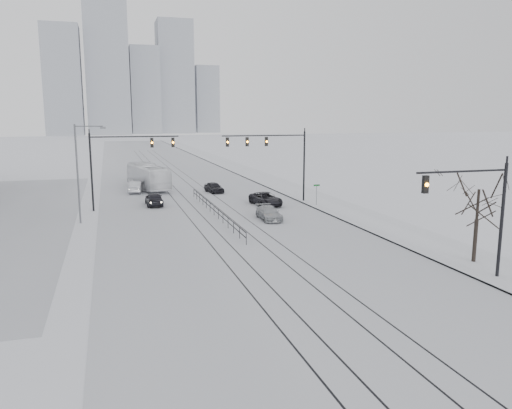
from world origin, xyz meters
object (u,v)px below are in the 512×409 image
(traffic_mast_near, at_px, (480,206))
(sedan_nb_right, at_px, (269,213))
(sedan_sb_inner, at_px, (154,199))
(sedan_nb_front, at_px, (266,199))
(box_truck, at_px, (148,177))
(bare_tree, at_px, (478,197))
(sedan_sb_outer, at_px, (136,187))
(sedan_nb_far, at_px, (214,187))

(traffic_mast_near, relative_size, sedan_nb_right, 1.61)
(sedan_sb_inner, distance_m, sedan_nb_front, 12.26)
(box_truck, bearing_deg, bare_tree, 101.70)
(sedan_nb_right, bearing_deg, box_truck, 112.08)
(sedan_sb_inner, bearing_deg, sedan_nb_front, 163.99)
(sedan_sb_outer, bearing_deg, sedan_nb_far, 173.45)
(sedan_sb_outer, bearing_deg, bare_tree, 126.85)
(sedan_nb_right, height_order, box_truck, box_truck)
(box_truck, bearing_deg, sedan_sb_outer, 47.37)
(sedan_sb_outer, height_order, sedan_nb_front, sedan_sb_outer)
(sedan_sb_outer, distance_m, sedan_nb_front, 18.96)
(sedan_nb_front, bearing_deg, sedan_sb_outer, 127.42)
(sedan_nb_right, distance_m, sedan_nb_far, 18.41)
(sedan_nb_front, distance_m, sedan_nb_far, 11.39)
(sedan_sb_outer, relative_size, box_truck, 0.37)
(sedan_sb_outer, xyz_separation_m, sedan_nb_right, (11.08, -21.18, -0.11))
(traffic_mast_near, bearing_deg, sedan_nb_front, 98.42)
(sedan_nb_front, bearing_deg, bare_tree, -81.86)
(traffic_mast_near, height_order, bare_tree, traffic_mast_near)
(traffic_mast_near, bearing_deg, box_truck, 109.24)
(sedan_sb_outer, relative_size, sedan_nb_far, 1.15)
(sedan_sb_inner, relative_size, sedan_nb_right, 1.01)
(bare_tree, relative_size, box_truck, 0.51)
(bare_tree, bearing_deg, box_truck, 113.37)
(sedan_sb_inner, height_order, sedan_nb_far, sedan_sb_inner)
(sedan_nb_front, bearing_deg, sedan_nb_far, 101.61)
(sedan_sb_inner, xyz_separation_m, box_truck, (0.39, 13.24, 0.92))
(sedan_sb_inner, xyz_separation_m, sedan_nb_front, (11.80, -3.32, -0.04))
(sedan_sb_inner, xyz_separation_m, sedan_nb_far, (8.25, 7.50, -0.09))
(sedan_nb_far, bearing_deg, sedan_sb_inner, -148.29)
(sedan_nb_front, xyz_separation_m, box_truck, (-11.41, 16.57, 0.96))
(traffic_mast_near, relative_size, bare_tree, 1.15)
(sedan_sb_inner, height_order, sedan_sb_outer, sedan_sb_inner)
(box_truck, bearing_deg, sedan_nb_right, 99.50)
(sedan_sb_outer, distance_m, box_truck, 3.53)
(traffic_mast_near, distance_m, sedan_sb_inner, 35.38)
(box_truck, bearing_deg, sedan_nb_front, 112.89)
(bare_tree, distance_m, sedan_nb_far, 37.43)
(sedan_sb_inner, distance_m, sedan_nb_far, 11.15)
(box_truck, bearing_deg, traffic_mast_near, 97.57)
(traffic_mast_near, relative_size, sedan_nb_front, 1.38)
(bare_tree, xyz_separation_m, box_truck, (-17.97, 41.59, -2.82))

